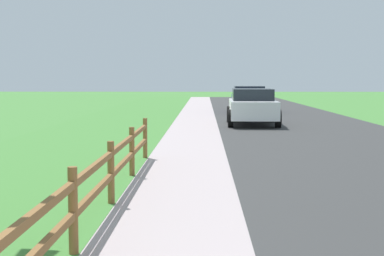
{
  "coord_description": "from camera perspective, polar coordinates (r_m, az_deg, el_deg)",
  "views": [
    {
      "loc": [
        -0.58,
        -1.82,
        2.0
      ],
      "look_at": [
        -0.85,
        10.86,
        0.9
      ],
      "focal_mm": 53.23,
      "sensor_mm": 36.0,
      "label": 1
    }
  ],
  "objects": [
    {
      "name": "rail_fence",
      "position": [
        7.9,
        -9.68,
        -5.37
      ],
      "size": [
        0.11,
        13.27,
        1.01
      ],
      "color": "brown",
      "rests_on": "ground"
    },
    {
      "name": "road_asphalt",
      "position": [
        29.18,
        9.26,
        0.99
      ],
      "size": [
        7.0,
        66.0,
        0.01
      ],
      "primitive_type": "cube",
      "color": "#363636",
      "rests_on": "ground"
    },
    {
      "name": "grass_verge",
      "position": [
        29.15,
        -6.5,
        1.02
      ],
      "size": [
        5.0,
        66.0,
        0.0
      ],
      "primitive_type": "cube",
      "color": "#458338",
      "rests_on": "ground"
    },
    {
      "name": "ground_plane",
      "position": [
        26.9,
        2.46,
        0.71
      ],
      "size": [
        120.0,
        120.0,
        0.0
      ],
      "primitive_type": "plane",
      "color": "#458338"
    },
    {
      "name": "curb_concrete",
      "position": [
        28.99,
        -3.56,
        1.02
      ],
      "size": [
        6.0,
        66.0,
        0.01
      ],
      "primitive_type": "cube",
      "color": "#B3A2A3",
      "rests_on": "ground"
    },
    {
      "name": "parked_car_blue",
      "position": [
        33.88,
        5.73,
        2.91
      ],
      "size": [
        2.24,
        5.03,
        1.55
      ],
      "color": "navy",
      "rests_on": "ground"
    },
    {
      "name": "parked_suv_white",
      "position": [
        24.84,
        6.06,
        2.19
      ],
      "size": [
        2.25,
        4.64,
        1.56
      ],
      "color": "white",
      "rests_on": "ground"
    }
  ]
}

